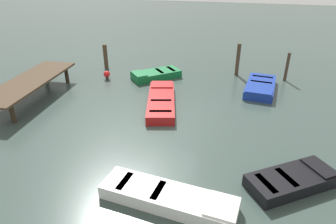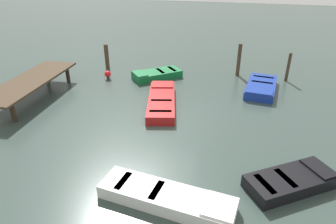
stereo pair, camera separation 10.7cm
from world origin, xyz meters
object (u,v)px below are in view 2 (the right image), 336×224
(rowboat_green, at_px, (157,74))
(marker_buoy, at_px, (108,74))
(mooring_piling_far_left, at_px, (288,67))
(mooring_piling_mid_right, at_px, (107,57))
(rowboat_red, at_px, (162,101))
(rowboat_white, at_px, (167,198))
(dock_segment, at_px, (30,82))
(rowboat_blue, at_px, (261,87))
(mooring_piling_mid_left, at_px, (239,60))
(rowboat_black, at_px, (291,181))

(rowboat_green, height_order, marker_buoy, marker_buoy)
(mooring_piling_far_left, bearing_deg, mooring_piling_mid_right, 92.77)
(mooring_piling_mid_right, bearing_deg, rowboat_red, -132.11)
(rowboat_red, bearing_deg, rowboat_white, -176.68)
(rowboat_red, height_order, rowboat_white, same)
(rowboat_white, bearing_deg, dock_segment, 154.44)
(rowboat_blue, xyz_separation_m, rowboat_green, (0.48, 5.72, 0.00))
(mooring_piling_far_left, xyz_separation_m, mooring_piling_mid_right, (-0.51, 10.52, -0.04))
(rowboat_green, distance_m, marker_buoy, 2.76)
(mooring_piling_mid_left, bearing_deg, rowboat_blue, -148.83)
(rowboat_red, relative_size, mooring_piling_far_left, 2.57)
(rowboat_black, height_order, rowboat_red, same)
(rowboat_black, bearing_deg, rowboat_blue, 60.58)
(rowboat_black, bearing_deg, mooring_piling_mid_left, 67.02)
(rowboat_white, distance_m, mooring_piling_far_left, 11.46)
(rowboat_white, bearing_deg, rowboat_blue, 80.50)
(rowboat_black, height_order, rowboat_blue, same)
(dock_segment, xyz_separation_m, rowboat_green, (4.15, -5.04, -0.63))
(rowboat_blue, distance_m, mooring_piling_mid_right, 9.26)
(rowboat_black, xyz_separation_m, rowboat_white, (-1.58, 3.34, -0.00))
(mooring_piling_far_left, bearing_deg, rowboat_green, 100.89)
(dock_segment, bearing_deg, rowboat_black, -110.90)
(mooring_piling_far_left, bearing_deg, marker_buoy, 102.80)
(rowboat_green, bearing_deg, marker_buoy, -23.23)
(rowboat_green, relative_size, marker_buoy, 5.86)
(rowboat_blue, bearing_deg, dock_segment, -64.47)
(rowboat_white, xyz_separation_m, mooring_piling_mid_left, (10.99, -1.37, 0.71))
(mooring_piling_mid_left, bearing_deg, dock_segment, 121.43)
(rowboat_red, distance_m, mooring_piling_mid_right, 6.29)
(rowboat_black, bearing_deg, rowboat_green, 94.68)
(rowboat_blue, relative_size, rowboat_white, 0.81)
(rowboat_red, distance_m, rowboat_white, 6.28)
(rowboat_green, relative_size, mooring_piling_mid_left, 1.52)
(dock_segment, relative_size, rowboat_white, 1.50)
(dock_segment, relative_size, rowboat_green, 2.07)
(mooring_piling_mid_left, relative_size, mooring_piling_mid_right, 1.23)
(dock_segment, height_order, mooring_piling_far_left, mooring_piling_far_left)
(dock_segment, height_order, marker_buoy, dock_segment)
(rowboat_white, xyz_separation_m, rowboat_green, (9.35, 3.06, 0.00))
(rowboat_blue, xyz_separation_m, rowboat_white, (-8.87, 2.65, -0.00))
(rowboat_green, height_order, mooring_piling_mid_left, mooring_piling_mid_left)
(rowboat_white, xyz_separation_m, marker_buoy, (8.51, 5.69, 0.07))
(rowboat_green, bearing_deg, mooring_piling_far_left, 149.85)
(rowboat_red, bearing_deg, rowboat_blue, -71.19)
(dock_segment, height_order, rowboat_red, dock_segment)
(rowboat_blue, bearing_deg, rowboat_white, -9.94)
(rowboat_black, height_order, mooring_piling_mid_right, mooring_piling_mid_right)
(dock_segment, relative_size, mooring_piling_mid_right, 3.90)
(rowboat_black, bearing_deg, rowboat_white, 170.51)
(rowboat_blue, distance_m, marker_buoy, 8.35)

